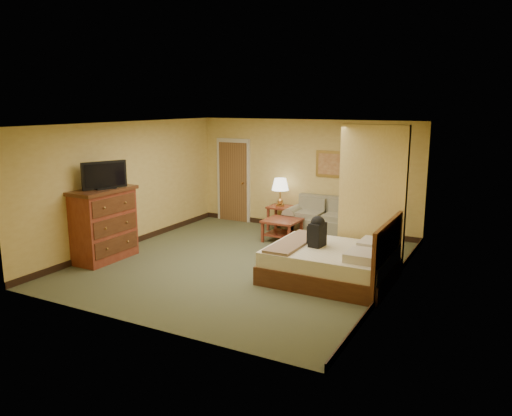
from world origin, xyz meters
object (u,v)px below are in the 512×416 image
Objects in this scene: loveseat at (324,224)px; dresser at (104,224)px; bed at (334,263)px; coffee_table at (282,226)px.

dresser is at bearing -130.98° from loveseat.
dresser is 4.41m from bed.
coffee_table is 2.63m from bed.
coffee_table is 0.36× the size of bed.
loveseat is 2.91m from bed.
loveseat is at bearing 49.01° from coffee_table.
loveseat is at bearing 113.36° from bed.
dresser is 0.67× the size of bed.
loveseat is 1.26× the size of dresser.
dresser is at bearing -167.68° from bed.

